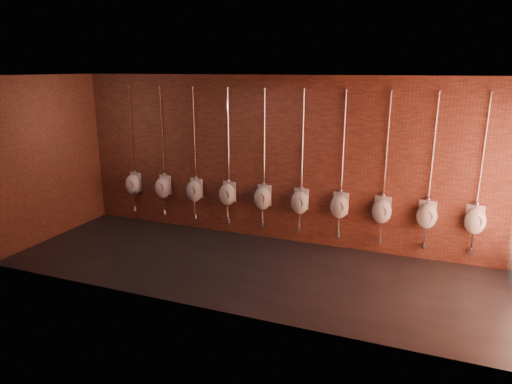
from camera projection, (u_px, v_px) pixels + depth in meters
ground at (248, 267)px, 7.85m from camera, size 8.50×8.50×0.00m
room_shell at (248, 152)px, 7.32m from camera, size 8.54×3.04×3.22m
urinal_0 at (133, 184)px, 10.01m from camera, size 0.40×0.36×2.71m
urinal_1 at (163, 187)px, 9.75m from camera, size 0.40×0.36×2.71m
urinal_2 at (194, 190)px, 9.48m from camera, size 0.40×0.36×2.71m
urinal_3 at (228, 194)px, 9.22m from camera, size 0.40×0.36×2.71m
urinal_4 at (263, 197)px, 8.95m from camera, size 0.40×0.36×2.71m
urinal_5 at (300, 201)px, 8.68m from camera, size 0.40×0.36×2.71m
urinal_6 at (340, 205)px, 8.42m from camera, size 0.40×0.36×2.71m
urinal_7 at (382, 210)px, 8.15m from camera, size 0.40×0.36×2.71m
urinal_8 at (427, 215)px, 7.89m from camera, size 0.40×0.36×2.71m
urinal_9 at (475, 220)px, 7.62m from camera, size 0.40×0.36×2.71m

